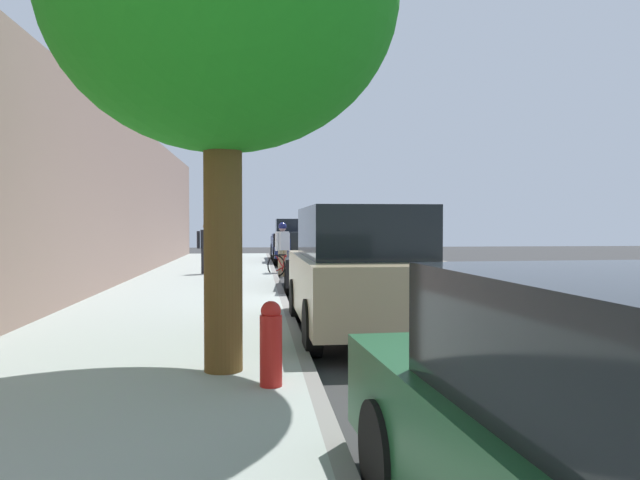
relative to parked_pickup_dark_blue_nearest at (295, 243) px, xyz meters
The scene contains 13 objects.
ground 13.92m from the parked_pickup_dark_blue_nearest, 94.47° to the left, with size 65.84×65.84×0.00m, color #313131.
sidewalk 14.24m from the parked_pickup_dark_blue_nearest, 76.89° to the left, with size 4.11×41.15×0.14m, color #9BA49D.
curb_edge 13.91m from the parked_pickup_dark_blue_nearest, 85.50° to the left, with size 0.16×41.15×0.14m, color gray.
lane_stripe_centre 13.97m from the parked_pickup_dark_blue_nearest, 107.85° to the left, with size 0.14×40.00×0.01m.
lane_stripe_bike_edge 13.88m from the parked_pickup_dark_blue_nearest, 91.58° to the left, with size 0.12×41.15×0.01m, color white.
building_facade 14.98m from the parked_pickup_dark_blue_nearest, 68.22° to the left, with size 0.50×41.15×4.78m, color gray.
parked_pickup_dark_blue_nearest is the anchor object (origin of this frame).
parked_sedan_black_second 11.11m from the parked_pickup_dark_blue_nearest, 90.01° to the left, with size 2.05×4.50×1.52m.
parked_suv_tan_mid 17.81m from the parked_pickup_dark_blue_nearest, 89.75° to the left, with size 1.99×4.71×1.99m.
bicycle_at_curb 7.33m from the parked_pickup_dark_blue_nearest, 85.11° to the left, with size 1.42×1.13×0.78m.
cyclist_with_backpack 6.87m from the parked_pickup_dark_blue_nearest, 83.00° to the left, with size 0.55×0.54×1.79m.
pedestrian_on_phone 7.78m from the parked_pickup_dark_blue_nearest, 65.19° to the left, with size 0.62×0.26×1.64m.
fire_hydrant 21.24m from the parked_pickup_dark_blue_nearest, 85.90° to the left, with size 0.22×0.22×0.84m.
Camera 1 is at (2.73, 13.43, 1.73)m, focal length 34.92 mm.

